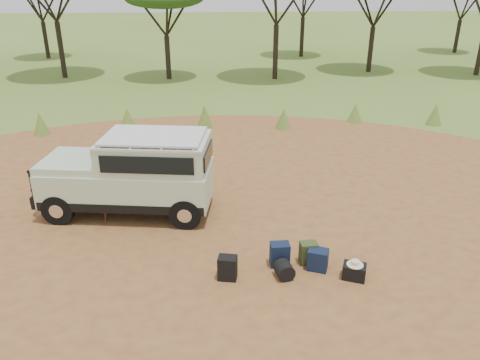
{
  "coord_description": "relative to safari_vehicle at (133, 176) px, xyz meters",
  "views": [
    {
      "loc": [
        0.11,
        -8.67,
        5.42
      ],
      "look_at": [
        0.83,
        1.35,
        1.0
      ],
      "focal_mm": 35.0,
      "sensor_mm": 36.0,
      "label": 1
    }
  ],
  "objects": [
    {
      "name": "backpack_navy",
      "position": [
        3.2,
        -2.58,
        -0.73
      ],
      "size": [
        0.39,
        0.28,
        0.5
      ],
      "primitive_type": "cube",
      "rotation": [
        0.0,
        0.0,
        0.02
      ],
      "color": "#111F36",
      "rests_on": "ground"
    },
    {
      "name": "duffel_navy",
      "position": [
        3.93,
        -2.78,
        -0.75
      ],
      "size": [
        0.48,
        0.42,
        0.44
      ],
      "primitive_type": "cube",
      "rotation": [
        0.0,
        0.0,
        -0.38
      ],
      "color": "#111F36",
      "rests_on": "ground"
    },
    {
      "name": "grass_fringe",
      "position": [
        1.83,
        6.82,
        -0.57
      ],
      "size": [
        36.6,
        1.6,
        0.9
      ],
      "color": "#5A7629",
      "rests_on": "ground"
    },
    {
      "name": "backpack_olive",
      "position": [
        3.79,
        -2.55,
        -0.74
      ],
      "size": [
        0.36,
        0.27,
        0.48
      ],
      "primitive_type": "cube",
      "rotation": [
        0.0,
        0.0,
        0.08
      ],
      "color": "#364720",
      "rests_on": "ground"
    },
    {
      "name": "hard_case",
      "position": [
        4.57,
        -3.14,
        -0.82
      ],
      "size": [
        0.52,
        0.45,
        0.31
      ],
      "primitive_type": "cube",
      "rotation": [
        0.0,
        0.0,
        -0.39
      ],
      "color": "black",
      "rests_on": "ground"
    },
    {
      "name": "walking_staff",
      "position": [
        -0.59,
        -0.52,
        -0.18
      ],
      "size": [
        0.28,
        0.23,
        1.59
      ],
      "primitive_type": "cylinder",
      "rotation": [
        0.18,
        0.0,
        0.9
      ],
      "color": "brown",
      "rests_on": "ground"
    },
    {
      "name": "ground",
      "position": [
        1.72,
        -1.85,
        -0.98
      ],
      "size": [
        140.0,
        140.0,
        0.0
      ],
      "primitive_type": "plane",
      "color": "#5A7629",
      "rests_on": "ground"
    },
    {
      "name": "safari_hat",
      "position": [
        4.57,
        -3.14,
        -0.63
      ],
      "size": [
        0.32,
        0.32,
        0.09
      ],
      "color": "beige",
      "rests_on": "hard_case"
    },
    {
      "name": "safari_vehicle",
      "position": [
        0.0,
        0.0,
        0.0
      ],
      "size": [
        4.35,
        2.22,
        2.02
      ],
      "rotation": [
        0.0,
        0.0,
        -0.14
      ],
      "color": "beige",
      "rests_on": "ground"
    },
    {
      "name": "stuff_sack",
      "position": [
        3.23,
        -3.01,
        -0.8
      ],
      "size": [
        0.4,
        0.4,
        0.34
      ],
      "primitive_type": "cylinder",
      "rotation": [
        1.57,
        0.0,
        0.19
      ],
      "color": "black",
      "rests_on": "ground"
    },
    {
      "name": "backpack_black",
      "position": [
        2.13,
        -2.97,
        -0.73
      ],
      "size": [
        0.4,
        0.33,
        0.49
      ],
      "primitive_type": "cube",
      "rotation": [
        0.0,
        0.0,
        -0.21
      ],
      "color": "black",
      "rests_on": "ground"
    },
    {
      "name": "dirt_clearing",
      "position": [
        1.72,
        -1.85,
        -0.97
      ],
      "size": [
        23.0,
        23.0,
        0.01
      ],
      "primitive_type": "cylinder",
      "color": "olive",
      "rests_on": "ground"
    }
  ]
}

